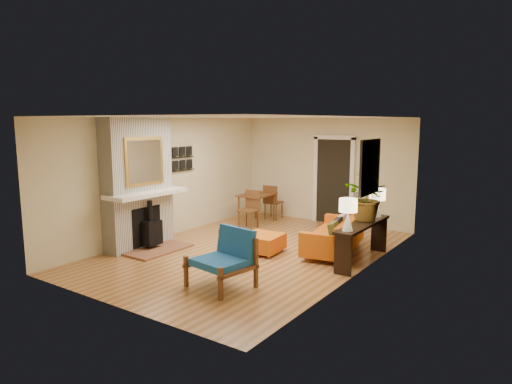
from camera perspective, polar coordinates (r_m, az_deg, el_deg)
room_shell at (r=10.73m, az=10.10°, el=1.85°), size 6.50×6.50×6.50m
fireplace at (r=9.36m, az=-14.41°, el=0.69°), size 1.09×1.68×2.60m
sofa at (r=9.04m, az=10.15°, el=-5.33°), size 1.15×2.02×0.75m
ottoman at (r=8.88m, az=0.84°, el=-6.28°), size 0.76×0.76×0.36m
blue_chair at (r=7.12m, az=-3.71°, el=-7.88°), size 0.97×0.95×0.89m
dining_table at (r=11.31m, az=0.41°, el=-0.99°), size 0.78×1.68×0.89m
console_table at (r=8.41m, az=13.22°, el=-4.78°), size 0.34×1.85×0.72m
lamp_near at (r=7.68m, az=11.43°, el=-2.31°), size 0.30×0.30×0.54m
lamp_far at (r=8.94m, az=14.92°, el=-0.86°), size 0.30×0.30×0.54m
houseplant at (r=8.50m, az=13.83°, el=-0.63°), size 0.87×0.78×0.88m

